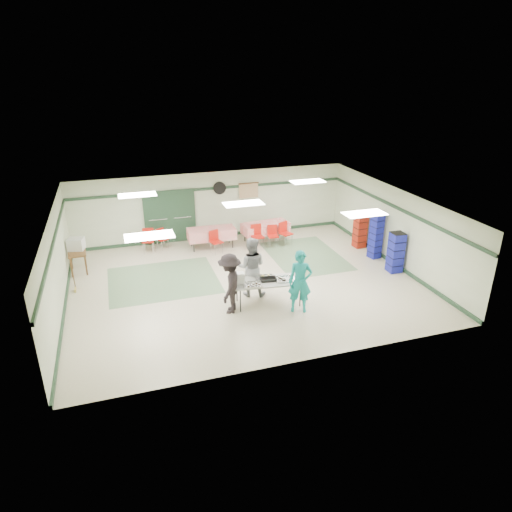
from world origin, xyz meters
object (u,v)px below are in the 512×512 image
object	(u,v)px
dining_table_a	(266,228)
chair_d	(215,239)
dining_table_b	(212,233)
chair_loose_a	(161,237)
crate_stack_blue_b	(396,252)
office_printer	(76,244)
chair_a	(273,233)
volunteer_teal	(300,282)
printer_table	(77,255)
crate_stack_red	(360,231)
broom	(72,271)
chair_b	(257,234)
chair_loose_b	(148,238)
volunteer_dark	(230,284)
serving_table	(268,282)
volunteer_grey	(251,267)
crate_stack_blue_a	(376,236)
chair_c	(285,231)

from	to	relation	value
dining_table_a	chair_d	size ratio (longest dim) A/B	2.22
dining_table_a	dining_table_b	distance (m)	2.20
chair_loose_a	crate_stack_blue_b	size ratio (longest dim) A/B	0.56
office_printer	chair_a	bearing A→B (deg)	14.06
volunteer_teal	crate_stack_blue_b	world-z (taller)	volunteer_teal
volunteer_teal	chair_d	xyz separation A→B (m)	(-1.31, 5.05, -0.39)
crate_stack_blue_b	printer_table	size ratio (longest dim) A/B	1.54
volunteer_teal	crate_stack_red	size ratio (longest dim) A/B	1.39
volunteer_teal	crate_stack_blue_b	xyz separation A→B (m)	(4.14, 1.51, -0.21)
crate_stack_blue_b	broom	xyz separation A→B (m)	(-10.38, 1.80, -0.04)
chair_a	chair_b	world-z (taller)	chair_b
chair_b	office_printer	xyz separation A→B (m)	(-6.49, -0.09, 0.38)
crate_stack_red	crate_stack_blue_b	world-z (taller)	crate_stack_blue_b
chair_loose_b	office_printer	distance (m)	2.67
volunteer_dark	broom	bearing A→B (deg)	-97.48
serving_table	dining_table_b	bearing A→B (deg)	103.55
volunteer_grey	chair_a	world-z (taller)	volunteer_grey
chair_loose_a	broom	distance (m)	4.12
dining_table_b	chair_loose_b	distance (m)	2.39
crate_stack_blue_a	broom	world-z (taller)	crate_stack_blue_a
crate_stack_blue_b	printer_table	world-z (taller)	crate_stack_blue_b
crate_stack_blue_a	crate_stack_red	size ratio (longest dim) A/B	1.28
volunteer_teal	dining_table_a	xyz separation A→B (m)	(0.88, 5.62, -0.35)
serving_table	printer_table	bearing A→B (deg)	149.71
volunteer_dark	printer_table	xyz separation A→B (m)	(-4.25, 4.19, -0.25)
broom	chair_a	bearing A→B (deg)	11.17
crate_stack_red	printer_table	size ratio (longest dim) A/B	1.45
crate_stack_blue_a	office_printer	bearing A→B (deg)	168.09
office_printer	broom	distance (m)	1.69
volunteer_teal	dining_table_a	distance (m)	5.70
volunteer_grey	volunteer_teal	bearing A→B (deg)	148.26
dining_table_b	chair_d	xyz separation A→B (m)	(0.01, -0.57, -0.04)
dining_table_b	chair_a	bearing A→B (deg)	-12.43
dining_table_a	chair_b	xyz separation A→B (m)	(-0.55, -0.56, -0.00)
crate_stack_red	printer_table	xyz separation A→B (m)	(-10.30, 0.84, -0.03)
chair_b	printer_table	world-z (taller)	chair_b
serving_table	chair_c	bearing A→B (deg)	70.11
dining_table_a	dining_table_b	world-z (taller)	same
chair_loose_b	crate_stack_blue_a	xyz separation A→B (m)	(7.83, -3.11, 0.30)
crate_stack_blue_a	crate_stack_blue_b	size ratio (longest dim) A/B	1.21
chair_loose_a	office_printer	xyz separation A→B (m)	(-2.96, -1.12, 0.46)
chair_a	crate_stack_red	distance (m)	3.37
crate_stack_red	printer_table	bearing A→B (deg)	175.32
volunteer_dark	chair_d	world-z (taller)	volunteer_dark
serving_table	broom	world-z (taller)	broom
volunteer_grey	crate_stack_blue_b	bearing A→B (deg)	-156.99
chair_d	printer_table	size ratio (longest dim) A/B	0.95
dining_table_a	office_printer	xyz separation A→B (m)	(-7.04, -0.65, 0.38)
chair_d	crate_stack_blue_a	distance (m)	5.91
chair_d	crate_stack_blue_b	xyz separation A→B (m)	(5.46, -3.54, 0.18)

